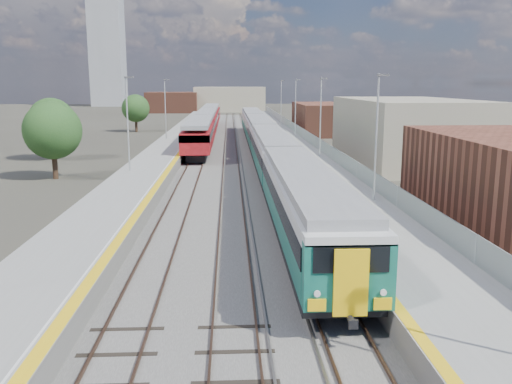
{
  "coord_description": "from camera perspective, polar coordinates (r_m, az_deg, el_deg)",
  "views": [
    {
      "loc": [
        -2.1,
        -9.72,
        7.94
      ],
      "look_at": [
        -0.7,
        18.84,
        2.2
      ],
      "focal_mm": 38.0,
      "sensor_mm": 36.0,
      "label": 1
    }
  ],
  "objects": [
    {
      "name": "platform_right",
      "position": [
        63.09,
        3.95,
        4.58
      ],
      "size": [
        4.7,
        155.0,
        8.52
      ],
      "color": "slate",
      "rests_on": "ground"
    },
    {
      "name": "tracks",
      "position": [
        64.38,
        -2.38,
        4.35
      ],
      "size": [
        8.96,
        160.0,
        0.17
      ],
      "color": "#4C3323",
      "rests_on": "ground"
    },
    {
      "name": "red_train",
      "position": [
        82.99,
        -5.18,
        7.37
      ],
      "size": [
        3.01,
        61.07,
        3.8
      ],
      "color": "black",
      "rests_on": "ground"
    },
    {
      "name": "tree_c",
      "position": [
        93.17,
        -12.56,
        8.59
      ],
      "size": [
        4.57,
        4.57,
        6.19
      ],
      "color": "#382619",
      "rests_on": "ground"
    },
    {
      "name": "ground",
      "position": [
        60.29,
        -0.78,
        3.78
      ],
      "size": [
        320.0,
        320.0,
        0.0
      ],
      "primitive_type": "plane",
      "color": "#47443A",
      "rests_on": "ground"
    },
    {
      "name": "tree_a",
      "position": [
        48.45,
        -20.64,
        6.07
      ],
      "size": [
        4.8,
        4.8,
        6.5
      ],
      "color": "#382619",
      "rests_on": "ground"
    },
    {
      "name": "tree_b",
      "position": [
        60.94,
        -20.72,
        7.0
      ],
      "size": [
        4.79,
        4.79,
        6.5
      ],
      "color": "#382619",
      "rests_on": "ground"
    },
    {
      "name": "tree_d",
      "position": [
        71.72,
        15.9,
        7.4
      ],
      "size": [
        4.16,
        4.16,
        5.64
      ],
      "color": "#382619",
      "rests_on": "ground"
    },
    {
      "name": "platform_left",
      "position": [
        63.04,
        -9.13,
        4.44
      ],
      "size": [
        4.3,
        155.0,
        8.52
      ],
      "color": "slate",
      "rests_on": "ground"
    },
    {
      "name": "buildings",
      "position": [
        149.21,
        -9.17,
        12.26
      ],
      "size": [
        72.0,
        185.5,
        40.0
      ],
      "color": "brown",
      "rests_on": "ground"
    },
    {
      "name": "green_train",
      "position": [
        56.09,
        0.9,
        5.52
      ],
      "size": [
        2.9,
        80.81,
        3.2
      ],
      "color": "black",
      "rests_on": "ground"
    },
    {
      "name": "ballast_bed",
      "position": [
        62.72,
        -2.92,
        4.09
      ],
      "size": [
        10.5,
        155.0,
        0.06
      ],
      "primitive_type": "cube",
      "color": "#565451",
      "rests_on": "ground"
    }
  ]
}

